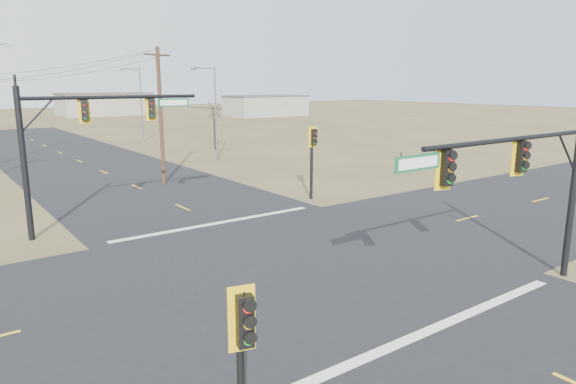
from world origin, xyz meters
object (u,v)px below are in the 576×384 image
object	(u,v)px
mast_arm_near	(521,171)
mast_arm_far	(84,128)
pedestal_signal_ne	(313,147)
bare_tree_c	(214,110)
pedestal_signal_sw	(244,333)
utility_pole_near	(161,115)
streetlight_a	(214,109)
streetlight_b	(140,100)

from	to	relation	value
mast_arm_near	mast_arm_far	bearing A→B (deg)	132.31
pedestal_signal_ne	bare_tree_c	bearing A→B (deg)	91.15
pedestal_signal_sw	utility_pole_near	distance (m)	30.65
mast_arm_far	streetlight_a	distance (m)	24.67
mast_arm_near	streetlight_b	bearing A→B (deg)	96.33
utility_pole_near	pedestal_signal_ne	bearing A→B (deg)	-60.99
mast_arm_far	mast_arm_near	bearing A→B (deg)	-46.18
mast_arm_far	streetlight_b	xyz separation A→B (m)	(17.60, 39.63, 0.01)
streetlight_b	mast_arm_near	bearing A→B (deg)	-106.67
utility_pole_near	mast_arm_far	bearing A→B (deg)	-130.07
mast_arm_near	pedestal_signal_ne	distance (m)	17.38
streetlight_a	streetlight_b	distance (m)	21.71
pedestal_signal_ne	utility_pole_near	distance (m)	12.36
mast_arm_far	pedestal_signal_ne	distance (m)	14.15
pedestal_signal_ne	pedestal_signal_sw	bearing A→B (deg)	-115.76
mast_arm_far	streetlight_b	bearing A→B (deg)	81.91
bare_tree_c	pedestal_signal_ne	bearing A→B (deg)	-105.12
pedestal_signal_ne	streetlight_b	size ratio (longest dim) A/B	0.51
bare_tree_c	streetlight_b	bearing A→B (deg)	105.64
mast_arm_far	pedestal_signal_sw	world-z (taller)	mast_arm_far
mast_arm_far	streetlight_b	distance (m)	43.36
pedestal_signal_ne	pedestal_signal_sw	world-z (taller)	pedestal_signal_ne
pedestal_signal_ne	streetlight_a	distance (m)	19.36
mast_arm_far	bare_tree_c	bearing A→B (deg)	66.66
mast_arm_near	bare_tree_c	world-z (taller)	mast_arm_near
streetlight_a	mast_arm_near	bearing A→B (deg)	-116.05
utility_pole_near	streetlight_b	distance (m)	31.54
pedestal_signal_sw	bare_tree_c	world-z (taller)	bare_tree_c
mast_arm_near	streetlight_b	world-z (taller)	streetlight_b
streetlight_b	bare_tree_c	world-z (taller)	streetlight_b
pedestal_signal_sw	streetlight_b	bearing A→B (deg)	86.16
mast_arm_near	streetlight_a	world-z (taller)	streetlight_a
utility_pole_near	mast_arm_near	bearing A→B (deg)	-86.98
mast_arm_near	mast_arm_far	xyz separation A→B (m)	(-9.49, 17.88, 0.71)
pedestal_signal_sw	mast_arm_far	bearing A→B (deg)	98.01
utility_pole_near	bare_tree_c	xyz separation A→B (m)	(13.31, 16.63, -0.68)
pedestal_signal_sw	streetlight_a	xyz separation A→B (m)	(19.24, 37.11, 2.32)
mast_arm_near	utility_pole_near	xyz separation A→B (m)	(-1.45, 27.45, 0.60)
pedestal_signal_sw	streetlight_b	distance (m)	62.14
bare_tree_c	mast_arm_near	bearing A→B (deg)	-105.06
mast_arm_near	streetlight_b	xyz separation A→B (m)	(8.10, 57.51, 0.72)
mast_arm_far	bare_tree_c	size ratio (longest dim) A/B	1.57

